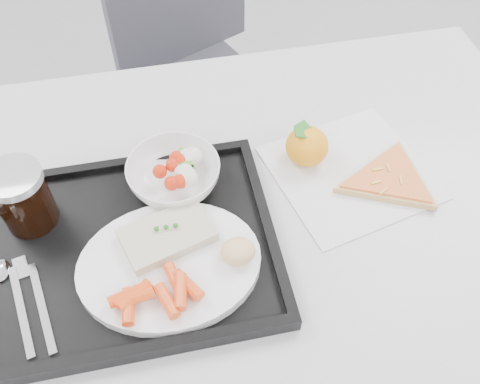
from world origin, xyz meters
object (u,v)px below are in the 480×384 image
table (230,235)px  cola_glass (22,197)px  dinner_plate (170,265)px  pizza_slice (389,179)px  tray (128,250)px  chair (188,58)px  tangerine (307,146)px  salad_bowl (174,175)px

table → cola_glass: 0.34m
dinner_plate → pizza_slice: 0.40m
tray → chair: bearing=76.1°
cola_glass → tangerine: bearing=5.6°
dinner_plate → salad_bowl: salad_bowl is taller
table → cola_glass: (-0.31, 0.04, 0.14)m
cola_glass → table: bearing=-7.6°
tangerine → pizza_slice: (0.12, -0.08, -0.02)m
tray → dinner_plate: size_ratio=1.67×
tangerine → dinner_plate: bearing=-145.5°
table → salad_bowl: size_ratio=7.89×
table → chair: size_ratio=1.29×
dinner_plate → cola_glass: cola_glass is taller
salad_bowl → cola_glass: cola_glass is taller
cola_glass → chair: bearing=63.6°
pizza_slice → dinner_plate: bearing=-165.6°
chair → pizza_slice: 0.76m
salad_bowl → dinner_plate: bearing=-100.1°
dinner_plate → cola_glass: (-0.20, 0.13, 0.05)m
dinner_plate → tray: bearing=140.9°
cola_glass → pizza_slice: bearing=-3.4°
tray → pizza_slice: (0.44, 0.05, 0.00)m
tangerine → cola_glass: bearing=-174.4°
table → chair: (0.01, 0.69, -0.15)m
tray → dinner_plate: 0.08m
table → cola_glass: size_ratio=11.11×
pizza_slice → tray: bearing=-173.5°
salad_bowl → tangerine: tangerine is taller
tray → salad_bowl: bearing=51.3°
table → dinner_plate: dinner_plate is taller
dinner_plate → tangerine: (0.26, 0.18, 0.01)m
chair → cola_glass: chair is taller
salad_bowl → cola_glass: (-0.23, -0.02, 0.03)m
dinner_plate → tangerine: tangerine is taller
pizza_slice → cola_glass: bearing=176.6°
dinner_plate → salad_bowl: (0.03, 0.16, 0.01)m
tray → salad_bowl: salad_bowl is taller
dinner_plate → tangerine: size_ratio=3.40×
salad_bowl → cola_glass: size_ratio=1.41×
tray → cola_glass: cola_glass is taller
chair → pizza_slice: (0.26, -0.68, 0.22)m
chair → salad_bowl: bearing=-98.5°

